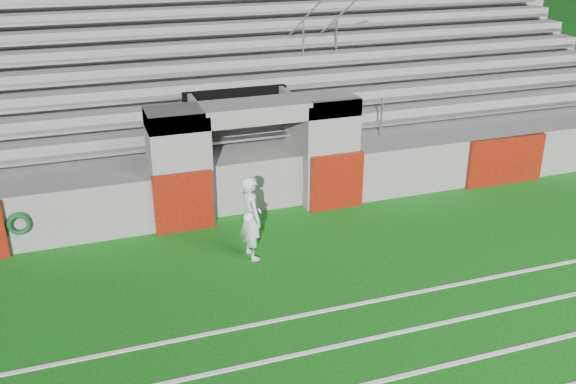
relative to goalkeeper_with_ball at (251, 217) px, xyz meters
name	(u,v)px	position (x,y,z in m)	size (l,w,h in m)	color
ground	(309,282)	(0.74, -1.31, -0.88)	(90.00, 90.00, 0.00)	#0D500E
stadium_structure	(212,101)	(0.74, 6.66, 0.61)	(26.00, 8.48, 5.42)	#62605D
goalkeeper_with_ball	(251,217)	(0.00, 0.00, 0.00)	(0.49, 0.76, 1.76)	#B2B8BC
hose_coil	(19,224)	(-4.39, 1.62, -0.19)	(0.48, 0.14, 0.48)	#0B3B15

